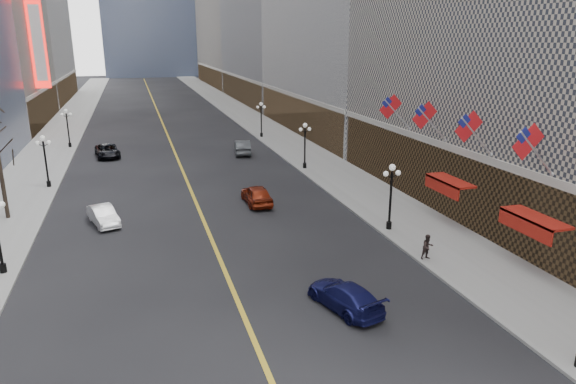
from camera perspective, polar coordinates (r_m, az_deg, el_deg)
sidewalk_east at (r=72.76m, az=-2.03°, el=6.75°), size 6.00×230.00×0.15m
sidewalk_west at (r=71.12m, az=-24.49°, el=5.04°), size 6.00×230.00×0.15m
lane_line at (r=80.43m, az=-13.66°, el=7.20°), size 0.25×200.00×0.02m
streetlamp_east_1 at (r=34.77m, az=11.38°, el=0.22°), size 1.26×0.44×4.52m
streetlamp_east_2 at (r=50.88m, az=1.89°, el=5.71°), size 1.26×0.44×4.52m
streetlamp_east_3 at (r=67.95m, az=-3.00°, el=8.45°), size 1.26×0.44×4.52m
streetlamp_west_2 at (r=48.90m, az=-25.39°, el=3.65°), size 1.26×0.44×4.52m
streetlamp_west_3 at (r=66.48m, az=-23.31°, el=6.95°), size 1.26×0.44×4.52m
flag_2 at (r=29.38m, az=25.33°, el=4.76°), size 2.87×0.12×2.87m
flag_3 at (r=33.19m, az=19.65°, el=6.59°), size 2.87×0.12×2.87m
flag_4 at (r=37.28m, az=15.15°, el=7.98°), size 2.87×0.12×2.87m
flag_5 at (r=41.57m, az=11.53°, el=9.06°), size 2.87×0.12×2.87m
awning_b at (r=30.92m, az=25.48°, el=-2.83°), size 1.40×4.00×0.93m
awning_c at (r=36.90m, az=17.32°, el=1.03°), size 1.40×4.00×0.93m
theatre_marquee at (r=80.20m, az=-26.03°, el=14.63°), size 2.00×0.55×12.00m
car_nb_mid at (r=38.27m, az=-19.83°, el=-2.47°), size 2.48×4.21×1.31m
car_nb_far at (r=60.13m, az=-19.43°, el=4.33°), size 3.04×5.35×1.41m
car_sb_near at (r=25.34m, az=6.33°, el=-11.40°), size 2.99×4.84×1.31m
car_sb_mid at (r=40.48m, az=-3.50°, el=-0.29°), size 1.87×4.55×1.54m
car_sb_far at (r=58.55m, az=-5.09°, el=4.99°), size 2.32×4.96×1.57m
ped_east_walk at (r=31.14m, az=15.26°, el=-5.90°), size 0.76×0.45×1.51m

